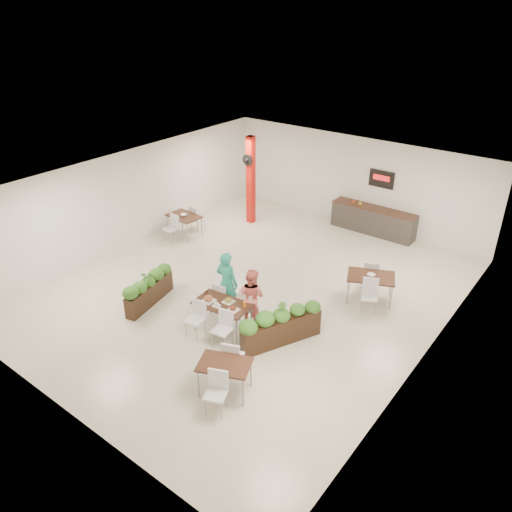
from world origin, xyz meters
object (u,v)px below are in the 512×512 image
Objects in this scene: planter_right at (281,325)px; side_table_b at (371,280)px; diner_man at (227,283)px; planter_left at (149,287)px; side_table_a at (184,219)px; side_table_c at (225,369)px; diner_woman at (251,297)px; red_column at (251,179)px; service_counter at (373,220)px; main_table at (222,307)px.

side_table_b is at bearing 74.94° from planter_right.
diner_man is 0.94× the size of planter_left.
side_table_a is 8.00m from side_table_c.
side_table_b is (6.98, 0.10, 0.01)m from side_table_a.
diner_man is 0.81m from diner_woman.
diner_man is 1.06× the size of side_table_c.
planter_left is at bearing -169.15° from planter_right.
planter_left is (-2.74, -0.98, -0.26)m from diner_woman.
red_column reaches higher than planter_left.
red_column is 1.93× the size of side_table_c.
diner_man is at bearing -57.98° from red_column.
service_counter is at bearing 44.20° from side_table_a.
service_counter reaches higher than planter_left.
main_table is 1.05× the size of side_table_b.
side_table_a is 6.98m from side_table_b.
diner_woman is 5.75m from side_table_a.
red_column is 6.26m from planter_left.
red_column is at bearing 133.66° from planter_right.
red_column is at bearing 101.43° from planter_left.
service_counter reaches higher than planter_right.
diner_man reaches higher than side_table_b.
side_table_b is (2.33, 3.47, -0.00)m from main_table.
diner_woman is 0.93× the size of side_table_c.
diner_woman reaches higher than main_table.
planter_left is (1.22, -6.04, -1.14)m from red_column.
diner_woman reaches higher than side_table_a.
service_counter is 1.48× the size of planter_right.
red_column reaches higher than main_table.
diner_man is 5.06m from side_table_a.
side_table_b is at bearing 56.16° from main_table.
service_counter is 1.82× the size of side_table_b.
red_column is 1.94× the size of side_table_b.
side_table_b is at bearing -139.79° from diner_man.
diner_man is at bearing 120.79° from main_table.
diner_woman is at bearing 174.20° from diner_man.
main_table is at bearing -164.70° from planter_right.
planter_left is (-1.94, -0.98, -0.37)m from diner_man.
diner_woman is 0.93× the size of side_table_a.
planter_right is 1.22× the size of side_table_c.
red_column is 9.04m from side_table_c.
side_table_c is at bearing -122.94° from side_table_b.
red_column reaches higher than side_table_b.
service_counter is at bearing -96.11° from diner_woman.
main_table is at bearing 109.24° from side_table_c.
planter_left is (-2.33, -0.32, -0.13)m from main_table.
planter_left is 4.10m from side_table_c.
diner_man is (-0.39, 0.66, 0.24)m from main_table.
side_table_b is 5.23m from side_table_c.
red_column is 4.56m from service_counter.
planter_left is at bearing -165.03° from side_table_b.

